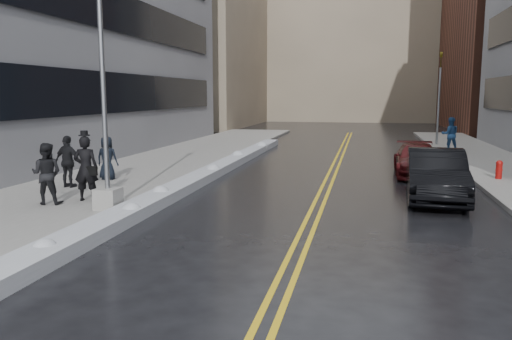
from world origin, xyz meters
The scene contains 17 objects.
ground centered at (0.00, 0.00, 0.00)m, with size 160.00×160.00×0.00m, color black.
sidewalk_west centered at (-5.75, 10.00, 0.07)m, with size 5.50×50.00×0.15m, color gray.
lane_line_left centered at (2.35, 10.00, 0.00)m, with size 0.12×50.00×0.01m, color gold.
lane_line_right centered at (2.65, 10.00, 0.00)m, with size 0.12×50.00×0.01m, color gold.
snow_ridge centered at (-2.45, 8.00, 0.17)m, with size 0.90×30.00×0.34m, color #B7BAC1.
building_west_far centered at (-15.50, 44.00, 9.00)m, with size 14.00×22.00×18.00m, color gray.
building_far centered at (2.00, 60.00, 11.00)m, with size 36.00×16.00×22.00m, color gray.
lamppost centered at (-3.30, 2.00, 2.53)m, with size 0.65×0.65×7.62m.
fire_hydrant centered at (9.00, 10.00, 0.55)m, with size 0.26×0.26×0.73m.
traffic_signal centered at (8.50, 24.00, 3.40)m, with size 0.16×0.20×6.00m.
pedestrian_fedora centered at (-4.51, 2.90, 1.16)m, with size 0.73×0.48×2.01m, color black.
pedestrian_b centered at (-5.40, 2.21, 1.07)m, with size 0.90×0.70×1.84m, color black.
pedestrian_c centered at (-5.83, 6.58, 0.99)m, with size 0.82×0.53×1.68m, color black.
pedestrian_d centered at (-6.35, 4.80, 1.07)m, with size 1.08×0.45×1.84m, color black.
pedestrian_east centered at (8.65, 19.73, 1.13)m, with size 0.96×0.75×1.97m, color navy.
car_black centered at (6.14, 6.08, 0.83)m, with size 1.75×5.01×1.65m, color black.
car_maroon centered at (6.06, 11.18, 0.66)m, with size 1.86×4.58×1.33m, color #3B090A.
Camera 1 is at (3.86, -10.79, 3.40)m, focal length 35.00 mm.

